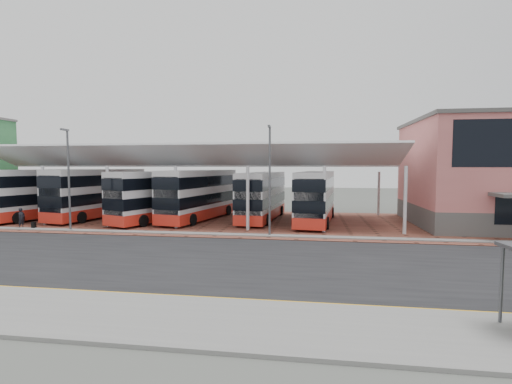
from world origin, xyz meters
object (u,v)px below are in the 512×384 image
at_px(pedestrian, 21,218).
at_px(bus_5, 316,197).
at_px(bus_0, 47,194).
at_px(bus_2, 162,196).
at_px(bus_3, 200,195).
at_px(bus_1, 98,194).
at_px(bus_4, 262,196).

bearing_deg(pedestrian, bus_5, -69.30).
distance_m(bus_5, pedestrian, 25.07).
bearing_deg(bus_0, bus_5, 19.82).
relative_size(bus_2, bus_3, 0.97).
xyz_separation_m(bus_5, pedestrian, (-24.08, -6.80, -1.45)).
relative_size(bus_3, pedestrian, 7.01).
bearing_deg(bus_1, pedestrian, -100.62).
bearing_deg(pedestrian, bus_4, -62.72).
distance_m(bus_4, bus_5, 5.16).
distance_m(bus_1, bus_5, 21.45).
bearing_deg(bus_4, bus_2, -162.84).
relative_size(bus_1, bus_5, 1.05).
distance_m(bus_3, bus_5, 11.03).
height_order(bus_0, pedestrian, bus_0).
relative_size(bus_1, bus_4, 1.07).
xyz_separation_m(bus_2, bus_3, (3.31, 1.20, 0.05)).
relative_size(bus_3, bus_4, 1.06).
bearing_deg(bus_1, bus_0, -157.64).
distance_m(bus_1, bus_2, 7.20).
bearing_deg(pedestrian, bus_1, -15.75).
bearing_deg(pedestrian, bus_2, -53.96).
relative_size(bus_0, pedestrian, 7.07).
bearing_deg(bus_3, bus_1, -167.66).
distance_m(bus_2, bus_4, 9.48).
relative_size(bus_1, pedestrian, 7.11).
bearing_deg(bus_2, pedestrian, -127.58).
height_order(bus_0, bus_5, bus_0).
height_order(bus_0, bus_2, bus_0).
relative_size(bus_5, pedestrian, 6.80).
bearing_deg(pedestrian, bus_0, 25.52).
relative_size(bus_1, bus_2, 1.05).
height_order(bus_5, pedestrian, bus_5).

